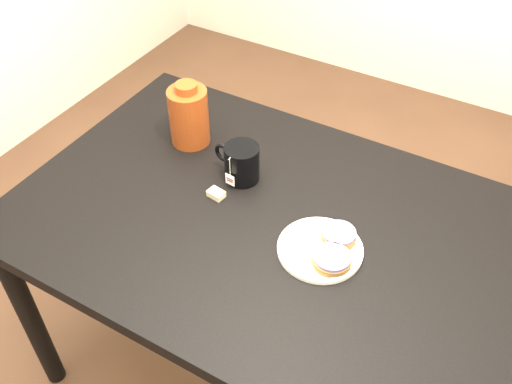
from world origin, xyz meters
TOP-DOWN VIEW (x-y plane):
  - ground_plane at (0.00, 0.00)m, footprint 4.00×4.00m
  - table at (0.00, 0.00)m, footprint 1.40×0.90m
  - plate at (0.14, -0.03)m, footprint 0.21×0.21m
  - bagel_back at (0.17, 0.02)m, footprint 0.12×0.12m
  - bagel_front at (0.18, -0.06)m, footprint 0.13×0.13m
  - mug at (-0.17, 0.10)m, footprint 0.15×0.11m
  - teabag_pouch at (-0.19, 0.00)m, footprint 0.05×0.04m
  - bagel_package at (-0.39, 0.17)m, footprint 0.15×0.15m

SIDE VIEW (x-z plane):
  - ground_plane at x=0.00m, z-range 0.00..0.00m
  - table at x=0.00m, z-range 0.29..1.04m
  - plate at x=0.14m, z-range 0.75..0.77m
  - teabag_pouch at x=-0.19m, z-range 0.75..0.77m
  - bagel_front at x=0.18m, z-range 0.76..0.79m
  - bagel_back at x=0.17m, z-range 0.76..0.79m
  - mug at x=-0.17m, z-range 0.75..0.86m
  - bagel_package at x=-0.39m, z-range 0.74..0.94m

